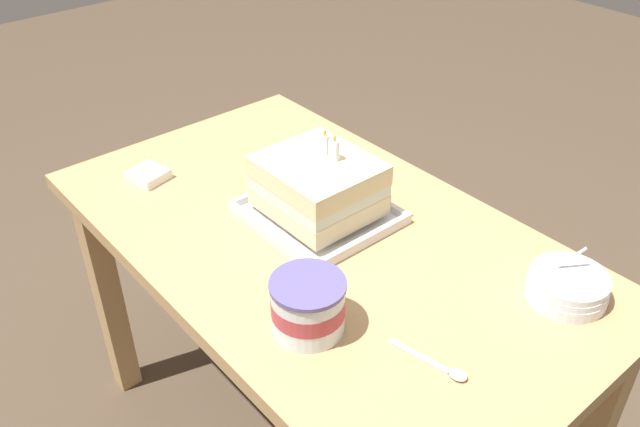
# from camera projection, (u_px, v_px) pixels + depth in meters

# --- Properties ---
(dining_table) EXTENTS (1.21, 0.70, 0.71)m
(dining_table) POSITION_uv_depth(u_px,v_px,m) (322.00, 272.00, 1.45)
(dining_table) COLOR tan
(dining_table) RESTS_ON ground_plane
(foil_tray) EXTENTS (0.29, 0.27, 0.02)m
(foil_tray) POSITION_uv_depth(u_px,v_px,m) (318.00, 214.00, 1.44)
(foil_tray) COLOR silver
(foil_tray) RESTS_ON dining_table
(birthday_cake) EXTENTS (0.23, 0.21, 0.17)m
(birthday_cake) POSITION_uv_depth(u_px,v_px,m) (318.00, 185.00, 1.39)
(birthday_cake) COLOR beige
(birthday_cake) RESTS_ON foil_tray
(bowl_stack) EXTENTS (0.15, 0.15, 0.10)m
(bowl_stack) POSITION_uv_depth(u_px,v_px,m) (568.00, 286.00, 1.22)
(bowl_stack) COLOR white
(bowl_stack) RESTS_ON dining_table
(ice_cream_tub) EXTENTS (0.13, 0.13, 0.10)m
(ice_cream_tub) POSITION_uv_depth(u_px,v_px,m) (308.00, 306.00, 1.13)
(ice_cream_tub) COLOR white
(ice_cream_tub) RESTS_ON dining_table
(serving_spoon_near_tray) EXTENTS (0.15, 0.05, 0.01)m
(serving_spoon_near_tray) POSITION_uv_depth(u_px,v_px,m) (447.00, 370.00, 1.08)
(serving_spoon_near_tray) COLOR silver
(serving_spoon_near_tray) RESTS_ON dining_table
(napkin_pile) EXTENTS (0.10, 0.09, 0.02)m
(napkin_pile) POSITION_uv_depth(u_px,v_px,m) (148.00, 175.00, 1.56)
(napkin_pile) COLOR white
(napkin_pile) RESTS_ON dining_table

